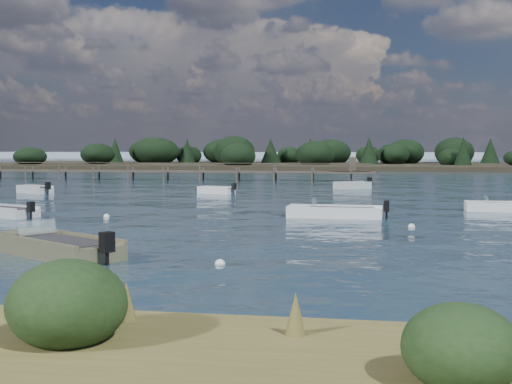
% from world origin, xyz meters
% --- Properties ---
extents(ground, '(400.00, 400.00, 0.00)m').
position_xyz_m(ground, '(0.00, 60.00, 0.00)').
color(ground, '#172937').
rests_on(ground, ground).
extents(shore_lip, '(160.00, 0.60, 0.30)m').
position_xyz_m(shore_lip, '(0.00, -12.20, 0.00)').
color(shore_lip, black).
rests_on(shore_lip, ground).
extents(dinghy_mid_white_b, '(4.54, 1.80, 1.12)m').
position_xyz_m(dinghy_mid_white_b, '(12.92, 14.69, 0.15)').
color(dinghy_mid_white_b, silver).
rests_on(dinghy_mid_white_b, ground).
extents(tender_far_grey, '(3.69, 2.93, 1.23)m').
position_xyz_m(tender_far_grey, '(-21.36, 24.73, 0.17)').
color(tender_far_grey, '#B6BCBE').
rests_on(tender_far_grey, ground).
extents(tender_far_grey_b, '(3.52, 2.96, 1.27)m').
position_xyz_m(tender_far_grey_b, '(4.15, 34.71, 0.18)').
color(tender_far_grey_b, '#B6BCBE').
rests_on(tender_far_grey_b, ground).
extents(dinghy_near_olive, '(5.47, 4.41, 1.38)m').
position_xyz_m(dinghy_near_olive, '(-5.34, -3.81, 0.18)').
color(dinghy_near_olive, '#726E4C').
rests_on(dinghy_near_olive, ground).
extents(dinghy_mid_grey, '(4.42, 3.06, 1.12)m').
position_xyz_m(dinghy_mid_grey, '(-13.96, 7.56, 0.15)').
color(dinghy_mid_grey, '#B6BCBE').
rests_on(dinghy_mid_grey, ground).
extents(tender_far_white, '(3.34, 2.12, 1.13)m').
position_xyz_m(tender_far_white, '(-6.62, 26.48, 0.16)').
color(tender_far_white, silver).
rests_on(tender_far_white, ground).
extents(dinghy_mid_white_a, '(5.30, 2.09, 1.23)m').
position_xyz_m(dinghy_mid_white_a, '(3.46, 9.86, 0.16)').
color(dinghy_mid_white_a, silver).
rests_on(dinghy_mid_white_a, ground).
extents(buoy_a, '(0.32, 0.32, 0.32)m').
position_xyz_m(buoy_a, '(0.48, -4.60, 0.00)').
color(buoy_a, white).
rests_on(buoy_a, ground).
extents(buoy_b, '(0.32, 0.32, 0.32)m').
position_xyz_m(buoy_b, '(7.12, 6.11, 0.00)').
color(buoy_b, white).
rests_on(buoy_b, ground).
extents(buoy_c, '(0.32, 0.32, 0.32)m').
position_xyz_m(buoy_c, '(-8.43, 8.15, 0.00)').
color(buoy_c, white).
rests_on(buoy_c, ground).
extents(jetty, '(64.50, 3.20, 3.40)m').
position_xyz_m(jetty, '(-21.74, 47.99, 0.98)').
color(jetty, '#493E35').
rests_on(jetty, ground).
extents(far_headland, '(190.00, 40.00, 5.80)m').
position_xyz_m(far_headland, '(25.00, 100.00, 1.96)').
color(far_headland, black).
rests_on(far_headland, ground).
extents(distant_haze, '(280.00, 20.00, 2.40)m').
position_xyz_m(distant_haze, '(-90.00, 230.00, 0.00)').
color(distant_haze, '#95AAB8').
rests_on(distant_haze, ground).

